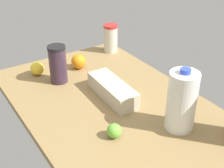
{
  "coord_description": "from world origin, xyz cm",
  "views": [
    {
      "loc": [
        97.88,
        -63.82,
        80.7
      ],
      "look_at": [
        0.0,
        0.0,
        13.0
      ],
      "focal_mm": 50.0,
      "sensor_mm": 36.0,
      "label": 1
    }
  ],
  "objects": [
    {
      "name": "shaker_bottle",
      "position": [
        -31.36,
        -11.27,
        12.6
      ],
      "size": [
        8.8,
        8.8,
        19.11
      ],
      "color": "#3A2839",
      "rests_on": "countertop"
    },
    {
      "name": "lemon_by_jug",
      "position": [
        -44.14,
        -17.7,
        6.45
      ],
      "size": [
        6.89,
        6.89,
        6.89
      ],
      "primitive_type": "sphere",
      "color": "yellow",
      "rests_on": "countertop"
    },
    {
      "name": "tumbler_cup",
      "position": [
        -48.17,
        30.47,
        11.38
      ],
      "size": [
        8.35,
        8.35,
        16.69
      ],
      "color": "beige",
      "rests_on": "countertop"
    },
    {
      "name": "egg_carton",
      "position": [
        -4.39,
        3.14,
        6.73
      ],
      "size": [
        30.34,
        11.61,
        7.45
      ],
      "primitive_type": "cube",
      "rotation": [
        0.0,
        0.0,
        -0.04
      ],
      "color": "beige",
      "rests_on": "countertop"
    },
    {
      "name": "orange_beside_bowl",
      "position": [
        -38.88,
        3.74,
        6.94
      ],
      "size": [
        7.89,
        7.89,
        7.89
      ],
      "primitive_type": "sphere",
      "color": "orange",
      "rests_on": "countertop"
    },
    {
      "name": "countertop",
      "position": [
        0.0,
        0.0,
        1.5
      ],
      "size": [
        120.0,
        76.0,
        3.0
      ],
      "primitive_type": "cube",
      "color": "olive",
      "rests_on": "ground"
    },
    {
      "name": "lime_far_back",
      "position": [
        19.96,
        -12.01,
        5.89
      ],
      "size": [
        5.78,
        5.78,
        5.78
      ],
      "primitive_type": "sphere",
      "color": "#6EBB3D",
      "rests_on": "countertop"
    },
    {
      "name": "milk_jug",
      "position": [
        28.86,
        13.0,
        15.34
      ],
      "size": [
        11.45,
        11.45,
        26.24
      ],
      "color": "white",
      "rests_on": "countertop"
    }
  ]
}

